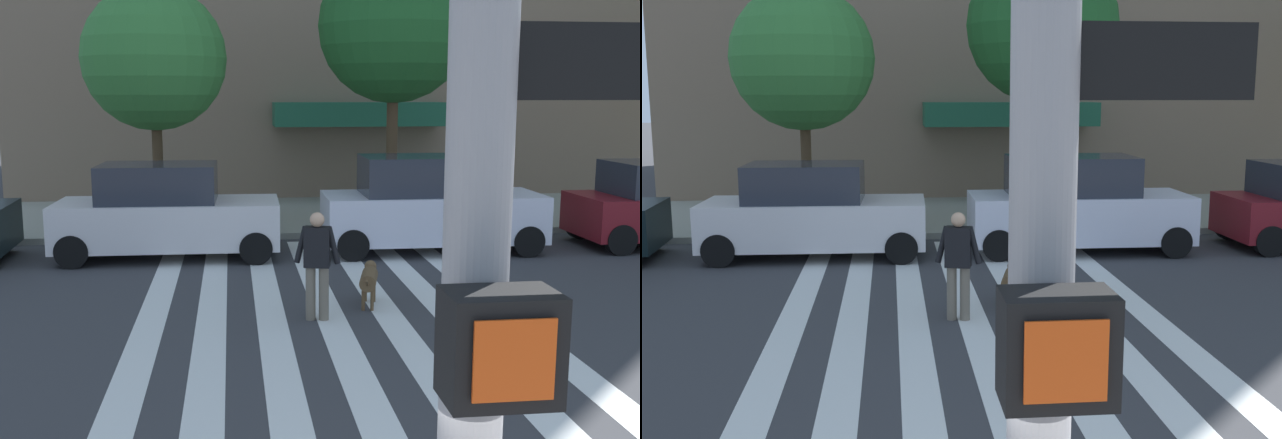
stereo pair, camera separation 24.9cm
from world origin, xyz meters
The scene contains 10 objects.
ground_plane centered at (0.00, 7.25, 0.00)m, with size 160.00×160.00×0.00m, color #353538.
sidewalk_far centered at (0.00, 17.50, 0.07)m, with size 80.00×6.00×0.15m, color gray.
crosswalk_stripes centered at (-0.27, 7.25, 0.00)m, with size 5.85×13.90×0.01m.
traffic_light_pole centered at (-1.07, -0.67, 3.52)m, with size 0.74×0.46×5.80m.
parked_car_behind_first centered at (-3.09, 12.90, 0.92)m, with size 4.57×2.00×1.95m.
parked_car_third_in_line centered at (2.49, 12.90, 0.99)m, with size 4.67×1.94×2.06m.
street_tree_nearest centered at (-3.46, 15.49, 4.16)m, with size 3.36×3.36×5.71m.
street_tree_middle centered at (2.22, 15.57, 4.94)m, with size 3.67×3.67×6.64m.
pedestrian_dog_walker centered at (-0.49, 8.22, 0.93)m, with size 0.70×0.32×1.64m.
dog_on_leash centered at (0.43, 8.91, 0.44)m, with size 0.44×1.12×0.65m.
Camera 1 is at (-1.72, -2.51, 3.37)m, focal length 41.80 mm.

